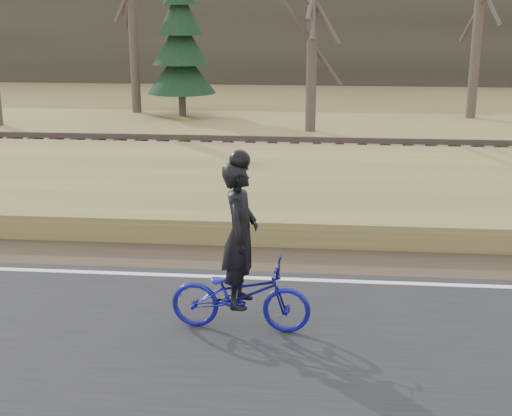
{
  "coord_description": "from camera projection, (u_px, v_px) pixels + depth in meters",
  "views": [
    {
      "loc": [
        -2.23,
        -9.97,
        4.11
      ],
      "look_at": [
        -3.24,
        0.5,
        1.1
      ],
      "focal_mm": 50.0,
      "sensor_mm": 36.0,
      "label": 1
    }
  ],
  "objects": [
    {
      "name": "treeline_backdrop",
      "position": [
        368.0,
        26.0,
        38.35
      ],
      "size": [
        120.0,
        4.0,
        6.0
      ],
      "primitive_type": "cube",
      "color": "#383328",
      "rests_on": "ground"
    },
    {
      "name": "ballast",
      "position": [
        411.0,
        164.0,
        18.06
      ],
      "size": [
        120.0,
        3.0,
        0.45
      ],
      "primitive_type": "cube",
      "color": "slate",
      "rests_on": "ground"
    },
    {
      "name": "bare_tree_center",
      "position": [
        479.0,
        14.0,
        25.82
      ],
      "size": [
        0.36,
        0.36,
        7.57
      ],
      "primitive_type": "cylinder",
      "color": "#4E4239",
      "rests_on": "ground"
    },
    {
      "name": "railroad",
      "position": [
        412.0,
        152.0,
        17.98
      ],
      "size": [
        120.0,
        2.4,
        0.29
      ],
      "color": "black",
      "rests_on": "ballast"
    },
    {
      "name": "edge_line",
      "position": [
        470.0,
        286.0,
        10.64
      ],
      "size": [
        120.0,
        0.12,
        0.01
      ],
      "primitive_type": "cube",
      "color": "silver",
      "rests_on": "road"
    },
    {
      "name": "ground",
      "position": [
        472.0,
        295.0,
        10.47
      ],
      "size": [
        120.0,
        120.0,
        0.0
      ],
      "primitive_type": "plane",
      "color": "olive",
      "rests_on": "ground"
    },
    {
      "name": "conifer",
      "position": [
        181.0,
        42.0,
        26.57
      ],
      "size": [
        2.6,
        2.6,
        5.81
      ],
      "color": "#4E4239",
      "rests_on": "ground"
    },
    {
      "name": "bare_tree_left",
      "position": [
        132.0,
        1.0,
        27.09
      ],
      "size": [
        0.36,
        0.36,
        8.51
      ],
      "primitive_type": "cylinder",
      "color": "#4E4239",
      "rests_on": "ground"
    },
    {
      "name": "cyclist",
      "position": [
        240.0,
        273.0,
        9.04
      ],
      "size": [
        1.83,
        0.72,
        2.36
      ],
      "rotation": [
        0.0,
        0.0,
        1.52
      ],
      "color": "navy",
      "rests_on": "road"
    },
    {
      "name": "shoulder",
      "position": [
        458.0,
        265.0,
        11.61
      ],
      "size": [
        120.0,
        1.6,
        0.04
      ],
      "primitive_type": "cube",
      "color": "#473A2B",
      "rests_on": "ground"
    },
    {
      "name": "embankment",
      "position": [
        432.0,
        204.0,
        14.43
      ],
      "size": [
        120.0,
        5.0,
        0.44
      ],
      "primitive_type": "cube",
      "color": "olive",
      "rests_on": "ground"
    },
    {
      "name": "bare_tree_near_left",
      "position": [
        312.0,
        36.0,
        23.16
      ],
      "size": [
        0.36,
        0.36,
        6.24
      ],
      "primitive_type": "cylinder",
      "color": "#4E4239",
      "rests_on": "ground"
    }
  ]
}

